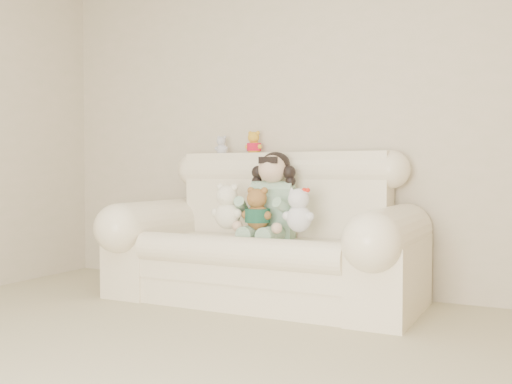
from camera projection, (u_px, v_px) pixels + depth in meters
The scene contains 8 objects.
wall_back at pixel (316, 116), 4.35m from camera, with size 4.50×4.50×0.00m, color beige.
sofa at pixel (263, 226), 4.01m from camera, with size 2.10×0.95×1.03m, color #FFF6CD, non-canonical shape.
seated_child at pixel (273, 195), 4.05m from camera, with size 0.37×0.45×0.62m, color #2E7C42, non-canonical shape.
brown_teddy at pixel (258, 205), 3.89m from camera, with size 0.21×0.16×0.33m, color brown, non-canonical shape.
white_cat at pixel (299, 205), 3.77m from camera, with size 0.22×0.17×0.34m, color white, non-canonical shape.
cream_teddy at pixel (228, 202), 3.97m from camera, with size 0.23×0.18×0.36m, color white, non-canonical shape.
yellow_mini_bear at pixel (254, 141), 4.45m from camera, with size 0.14×0.11×0.22m, color gold, non-canonical shape.
grey_mini_plush at pixel (222, 144), 4.53m from camera, with size 0.11×0.09×0.18m, color silver, non-canonical shape.
Camera 1 is at (1.56, -1.60, 0.89)m, focal length 41.31 mm.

